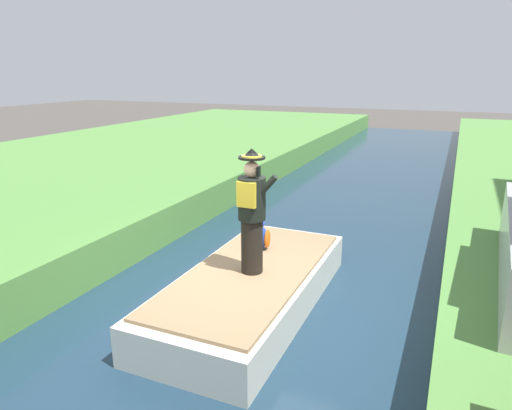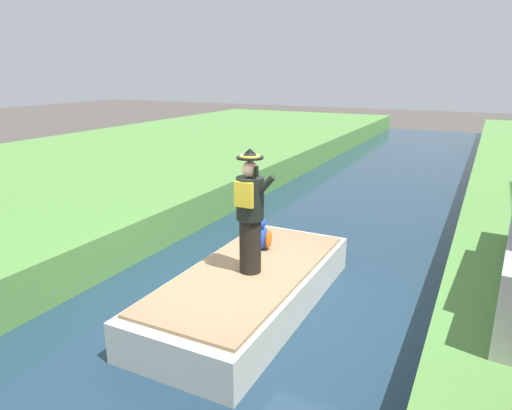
% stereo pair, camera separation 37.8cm
% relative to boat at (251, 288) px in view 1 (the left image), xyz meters
% --- Properties ---
extents(ground_plane, '(80.00, 80.00, 0.00)m').
position_rel_boat_xyz_m(ground_plane, '(0.00, -0.08, -0.40)').
color(ground_plane, '#4C4742').
extents(canal_water, '(5.32, 48.00, 0.10)m').
position_rel_boat_xyz_m(canal_water, '(0.00, -0.08, -0.35)').
color(canal_water, '#1E384C').
rests_on(canal_water, ground).
extents(boat, '(1.82, 4.21, 0.61)m').
position_rel_boat_xyz_m(boat, '(0.00, 0.00, 0.00)').
color(boat, silver).
rests_on(boat, canal_water).
extents(person_pirate, '(0.61, 0.42, 1.85)m').
position_rel_boat_xyz_m(person_pirate, '(0.05, -0.06, 1.23)').
color(person_pirate, black).
rests_on(person_pirate, boat).
extents(parrot_plush, '(0.36, 0.34, 0.57)m').
position_rel_boat_xyz_m(parrot_plush, '(-0.21, 0.82, 0.55)').
color(parrot_plush, blue).
rests_on(parrot_plush, boat).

